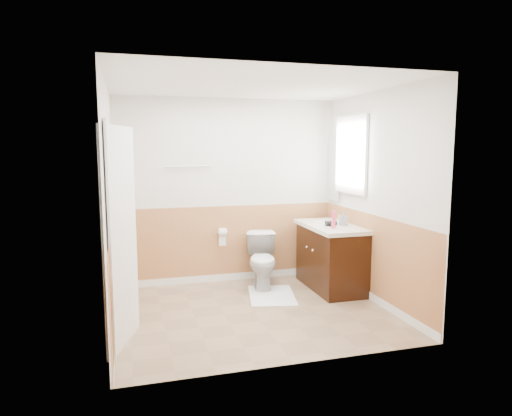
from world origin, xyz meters
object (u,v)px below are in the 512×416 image
object	(u,v)px
bath_mat	(272,296)
soap_dispenser	(343,219)
toilet	(262,261)
lotion_bottle	(334,220)
vanity_cabinet	(331,258)

from	to	relation	value
bath_mat	soap_dispenser	world-z (taller)	soap_dispenser
toilet	lotion_bottle	distance (m)	1.11
vanity_cabinet	soap_dispenser	bearing A→B (deg)	-37.18
lotion_bottle	toilet	bearing A→B (deg)	143.63
bath_mat	lotion_bottle	world-z (taller)	lotion_bottle
lotion_bottle	vanity_cabinet	bearing A→B (deg)	69.14
vanity_cabinet	lotion_bottle	world-z (taller)	lotion_bottle
soap_dispenser	vanity_cabinet	bearing A→B (deg)	142.82
soap_dispenser	lotion_bottle	bearing A→B (deg)	-142.07
toilet	soap_dispenser	bearing A→B (deg)	-9.70
soap_dispenser	toilet	bearing A→B (deg)	158.53
toilet	soap_dispenser	xyz separation A→B (m)	(0.97, -0.38, 0.58)
toilet	bath_mat	xyz separation A→B (m)	(0.00, -0.41, -0.35)
toilet	soap_dispenser	world-z (taller)	soap_dispenser
vanity_cabinet	soap_dispenser	world-z (taller)	soap_dispenser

